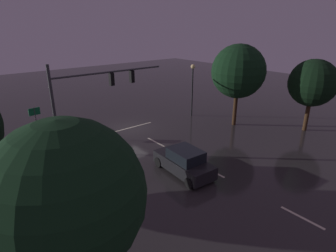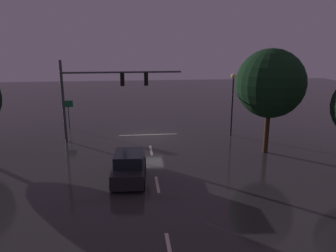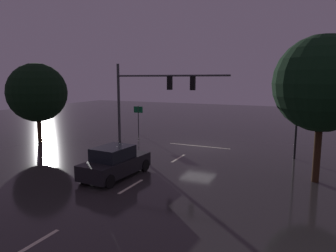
{
  "view_description": "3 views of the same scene",
  "coord_description": "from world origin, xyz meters",
  "px_view_note": "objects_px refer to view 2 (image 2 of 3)",
  "views": [
    {
      "loc": [
        12.21,
        20.41,
        8.97
      ],
      "look_at": [
        0.53,
        6.18,
        2.15
      ],
      "focal_mm": 29.36,
      "sensor_mm": 36.0,
      "label": 1
    },
    {
      "loc": [
        1.28,
        27.14,
        7.96
      ],
      "look_at": [
        -1.06,
        6.0,
        2.37
      ],
      "focal_mm": 35.02,
      "sensor_mm": 36.0,
      "label": 2
    },
    {
      "loc": [
        -7.82,
        22.46,
        5.28
      ],
      "look_at": [
        -0.13,
        5.93,
        2.47
      ],
      "focal_mm": 32.84,
      "sensor_mm": 36.0,
      "label": 3
    }
  ],
  "objects_px": {
    "traffic_signal_assembly": "(103,87)",
    "car_approaching": "(129,166)",
    "street_lamp_left_kerb": "(233,93)",
    "tree_left_far": "(270,84)",
    "route_sign": "(68,108)"
  },
  "relations": [
    {
      "from": "traffic_signal_assembly",
      "to": "car_approaching",
      "type": "xyz_separation_m",
      "value": [
        -2.0,
        8.05,
        -3.6
      ]
    },
    {
      "from": "traffic_signal_assembly",
      "to": "car_approaching",
      "type": "relative_size",
      "value": 2.12
    },
    {
      "from": "street_lamp_left_kerb",
      "to": "tree_left_far",
      "type": "xyz_separation_m",
      "value": [
        -1.22,
        4.53,
        1.35
      ]
    },
    {
      "from": "car_approaching",
      "to": "street_lamp_left_kerb",
      "type": "height_order",
      "value": "street_lamp_left_kerb"
    },
    {
      "from": "tree_left_far",
      "to": "car_approaching",
      "type": "bearing_deg",
      "value": 20.63
    },
    {
      "from": "street_lamp_left_kerb",
      "to": "tree_left_far",
      "type": "distance_m",
      "value": 4.88
    },
    {
      "from": "car_approaching",
      "to": "tree_left_far",
      "type": "distance_m",
      "value": 11.36
    },
    {
      "from": "street_lamp_left_kerb",
      "to": "route_sign",
      "type": "height_order",
      "value": "street_lamp_left_kerb"
    },
    {
      "from": "tree_left_far",
      "to": "route_sign",
      "type": "bearing_deg",
      "value": -28.05
    },
    {
      "from": "traffic_signal_assembly",
      "to": "car_approaching",
      "type": "distance_m",
      "value": 9.04
    },
    {
      "from": "car_approaching",
      "to": "tree_left_far",
      "type": "height_order",
      "value": "tree_left_far"
    },
    {
      "from": "street_lamp_left_kerb",
      "to": "route_sign",
      "type": "bearing_deg",
      "value": -14.53
    },
    {
      "from": "car_approaching",
      "to": "street_lamp_left_kerb",
      "type": "xyz_separation_m",
      "value": [
        -8.64,
        -8.24,
        2.89
      ]
    },
    {
      "from": "street_lamp_left_kerb",
      "to": "tree_left_far",
      "type": "height_order",
      "value": "tree_left_far"
    },
    {
      "from": "traffic_signal_assembly",
      "to": "street_lamp_left_kerb",
      "type": "bearing_deg",
      "value": -178.99
    }
  ]
}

